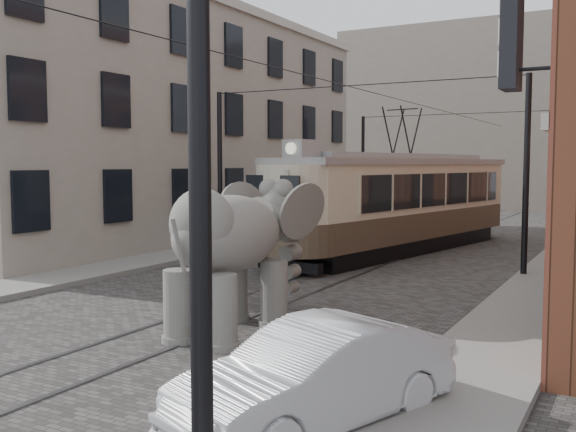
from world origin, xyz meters
The scene contains 10 objects.
ground centered at (0.00, 0.00, 0.00)m, with size 120.00×120.00×0.00m, color #474542.
tram_rails centered at (0.00, 0.00, 0.01)m, with size 1.54×80.00×0.02m, color slate, non-canonical shape.
sidewalk_right centered at (6.00, 0.00, 0.07)m, with size 2.00×60.00×0.15m, color slate.
sidewalk_left centered at (-6.50, 0.00, 0.07)m, with size 2.00×60.00×0.15m, color slate.
stucco_building centered at (-11.00, 10.00, 5.00)m, with size 7.00×24.00×10.00m, color gray.
distant_block centered at (0.00, 40.00, 7.00)m, with size 28.00×10.00×14.00m, color gray.
catenary centered at (-0.20, 5.00, 3.00)m, with size 11.00×30.20×6.00m, color black, non-canonical shape.
tram centered at (0.04, 9.99, 2.75)m, with size 2.86×13.86×5.50m, color beige, non-canonical shape.
elephant centered at (1.04, -3.40, 1.54)m, with size 2.77×5.03×3.08m, color slate, non-canonical shape.
parked_car centered at (4.63, -6.76, 0.67)m, with size 1.43×4.07×1.34m, color #B3B3B8.
Camera 1 is at (8.25, -14.17, 3.39)m, focal length 40.94 mm.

